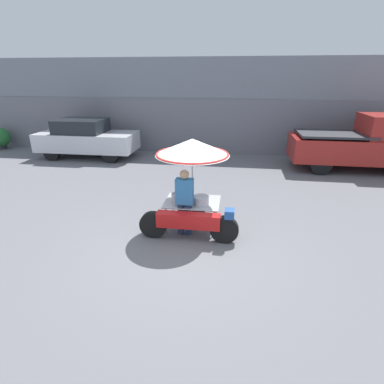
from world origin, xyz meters
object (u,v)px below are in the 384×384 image
at_px(parked_car, 86,138).
at_px(potted_plant, 0,137).
at_px(vendor_motorcycle_cart, 192,165).
at_px(pickup_truck, 364,144).
at_px(vendor_person, 185,199).

bearing_deg(parked_car, potted_plant, 170.18).
height_order(vendor_motorcycle_cart, pickup_truck, vendor_motorcycle_cart).
xyz_separation_m(vendor_person, parked_car, (-5.32, 6.12, -0.01)).
bearing_deg(vendor_person, parked_car, 131.00).
distance_m(vendor_person, pickup_truck, 8.14).
relative_size(vendor_motorcycle_cart, pickup_truck, 0.44).
distance_m(vendor_motorcycle_cart, parked_car, 8.02).
xyz_separation_m(parked_car, pickup_truck, (11.06, -0.34, 0.15)).
relative_size(vendor_person, pickup_truck, 0.31).
height_order(vendor_person, potted_plant, vendor_person).
height_order(vendor_motorcycle_cart, parked_car, vendor_motorcycle_cart).
bearing_deg(parked_car, vendor_motorcycle_cart, -47.08).
bearing_deg(vendor_person, vendor_motorcycle_cart, 65.80).
bearing_deg(pickup_truck, vendor_motorcycle_cart, -135.58).
bearing_deg(potted_plant, pickup_truck, -4.26).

